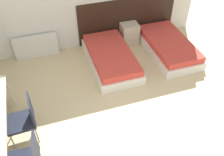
{
  "coord_description": "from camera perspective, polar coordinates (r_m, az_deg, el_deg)",
  "views": [
    {
      "loc": [
        -1.1,
        -0.88,
        3.76
      ],
      "look_at": [
        0.0,
        2.5,
        0.55
      ],
      "focal_mm": 40.0,
      "sensor_mm": 36.0,
      "label": 1
    }
  ],
  "objects": [
    {
      "name": "radiator",
      "position": [
        6.37,
        -16.94,
        6.97
      ],
      "size": [
        1.04,
        0.12,
        0.56
      ],
      "color": "silver",
      "rests_on": "ground_plane"
    },
    {
      "name": "headboard_panel",
      "position": [
        6.65,
        3.45,
        13.27
      ],
      "size": [
        2.59,
        0.03,
        1.12
      ],
      "color": "black",
      "rests_on": "ground_plane"
    },
    {
      "name": "nightstand",
      "position": [
        6.63,
        4.0,
        10.16
      ],
      "size": [
        0.44,
        0.36,
        0.53
      ],
      "color": "beige",
      "rests_on": "ground_plane"
    },
    {
      "name": "bed_near_door",
      "position": [
        6.41,
        12.7,
        7.03
      ],
      "size": [
        0.99,
        1.86,
        0.37
      ],
      "color": "silver",
      "rests_on": "ground_plane"
    },
    {
      "name": "bed_near_window",
      "position": [
        5.88,
        -0.27,
        4.62
      ],
      "size": [
        0.99,
        1.86,
        0.37
      ],
      "color": "silver",
      "rests_on": "ground_plane"
    },
    {
      "name": "chair_near_laptop",
      "position": [
        4.45,
        -19.41,
        -8.63
      ],
      "size": [
        0.47,
        0.47,
        0.87
      ],
      "rotation": [
        0.0,
        0.0,
        0.03
      ],
      "color": "black",
      "rests_on": "ground_plane"
    }
  ]
}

